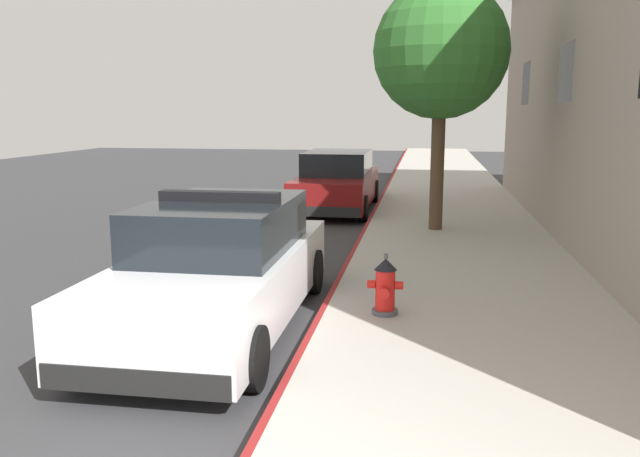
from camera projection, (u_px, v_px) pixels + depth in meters
name	position (u px, v px, depth m)	size (l,w,h in m)	color
ground_plane	(173.00, 240.00, 13.89)	(34.91, 60.00, 0.20)	#353538
sidewalk_pavement	(457.00, 240.00, 12.91)	(3.73, 60.00, 0.17)	#ADA89E
curb_painted_edge	(363.00, 237.00, 13.21)	(0.08, 60.00, 0.17)	maroon
police_cruiser	(220.00, 268.00, 7.91)	(1.94, 4.84, 1.68)	white
parked_car_silver_ahead	(337.00, 182.00, 17.27)	(1.94, 4.84, 1.56)	maroon
fire_hydrant	(385.00, 287.00, 7.91)	(0.44, 0.40, 0.76)	#4C4C51
street_tree	(441.00, 52.00, 13.01)	(2.74, 2.74, 5.02)	brown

